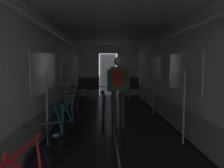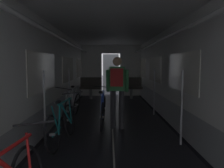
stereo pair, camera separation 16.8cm
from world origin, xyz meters
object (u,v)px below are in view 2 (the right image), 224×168
(bicycle_teal, at_px, (62,124))
(bicycle_blue_in_aisle, at_px, (103,110))
(person_cyclist_aisle, at_px, (117,86))
(bench_seat_far_left, at_px, (91,86))
(bicycle_white, at_px, (72,106))
(bench_seat_far_right, at_px, (131,86))

(bicycle_teal, distance_m, bicycle_blue_in_aisle, 1.48)
(person_cyclist_aisle, bearing_deg, bicycle_teal, -136.94)
(bench_seat_far_left, bearing_deg, person_cyclist_aisle, -78.27)
(bench_seat_far_left, height_order, bicycle_teal, same)
(bench_seat_far_left, bearing_deg, bicycle_teal, -90.69)
(bicycle_blue_in_aisle, bearing_deg, bicycle_white, 142.60)
(bench_seat_far_left, relative_size, person_cyclist_aisle, 0.58)
(bicycle_white, bearing_deg, person_cyclist_aisle, -37.62)
(bench_seat_far_right, distance_m, person_cyclist_aisle, 4.96)
(bicycle_white, xyz_separation_m, bicycle_blue_in_aisle, (0.87, -0.67, 0.00))
(bicycle_white, distance_m, bicycle_blue_in_aisle, 1.10)
(bench_seat_far_left, relative_size, bench_seat_far_right, 1.00)
(bench_seat_far_left, height_order, bench_seat_far_right, same)
(bench_seat_far_left, bearing_deg, bicycle_blue_in_aisle, -81.71)
(bicycle_white, height_order, person_cyclist_aisle, person_cyclist_aisle)
(person_cyclist_aisle, relative_size, bicycle_blue_in_aisle, 1.00)
(bench_seat_far_right, height_order, bicycle_blue_in_aisle, bench_seat_far_right)
(bicycle_teal, xyz_separation_m, person_cyclist_aisle, (1.08, 1.01, 0.63))
(bicycle_teal, relative_size, bicycle_white, 1.00)
(bicycle_teal, xyz_separation_m, bicycle_blue_in_aisle, (0.74, 1.28, 0.00))
(bench_seat_far_left, distance_m, bicycle_white, 3.95)
(bicycle_white, relative_size, bicycle_blue_in_aisle, 1.00)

